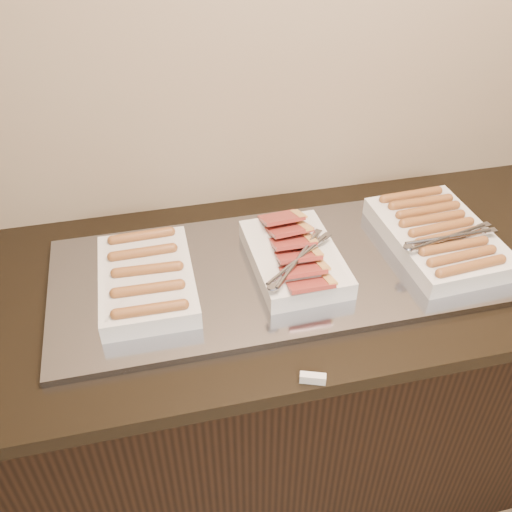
{
  "coord_description": "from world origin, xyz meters",
  "views": [
    {
      "loc": [
        -0.35,
        1.04,
        1.88
      ],
      "look_at": [
        -0.1,
        2.13,
        0.97
      ],
      "focal_mm": 40.0,
      "sensor_mm": 36.0,
      "label": 1
    }
  ],
  "objects_px": {
    "dish_center": "(295,257)",
    "dish_right": "(439,235)",
    "counter": "(286,380)",
    "warming_tray": "(285,270)",
    "dish_left": "(147,279)"
  },
  "relations": [
    {
      "from": "dish_left",
      "to": "warming_tray",
      "type": "bearing_deg",
      "value": 0.54
    },
    {
      "from": "counter",
      "to": "dish_right",
      "type": "bearing_deg",
      "value": -0.47
    },
    {
      "from": "warming_tray",
      "to": "counter",
      "type": "bearing_deg",
      "value": 0.0
    },
    {
      "from": "dish_center",
      "to": "counter",
      "type": "bearing_deg",
      "value": 129.46
    },
    {
      "from": "warming_tray",
      "to": "dish_left",
      "type": "relative_size",
      "value": 3.49
    },
    {
      "from": "counter",
      "to": "dish_left",
      "type": "height_order",
      "value": "dish_left"
    },
    {
      "from": "dish_center",
      "to": "dish_right",
      "type": "relative_size",
      "value": 0.87
    },
    {
      "from": "counter",
      "to": "warming_tray",
      "type": "bearing_deg",
      "value": 180.0
    },
    {
      "from": "warming_tray",
      "to": "dish_left",
      "type": "height_order",
      "value": "dish_left"
    },
    {
      "from": "counter",
      "to": "dish_center",
      "type": "xyz_separation_m",
      "value": [
        0.0,
        -0.0,
        0.5
      ]
    },
    {
      "from": "warming_tray",
      "to": "dish_center",
      "type": "relative_size",
      "value": 3.42
    },
    {
      "from": "counter",
      "to": "dish_right",
      "type": "height_order",
      "value": "dish_right"
    },
    {
      "from": "dish_left",
      "to": "dish_right",
      "type": "height_order",
      "value": "dish_right"
    },
    {
      "from": "counter",
      "to": "warming_tray",
      "type": "height_order",
      "value": "warming_tray"
    },
    {
      "from": "dish_center",
      "to": "dish_right",
      "type": "height_order",
      "value": "dish_center"
    }
  ]
}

